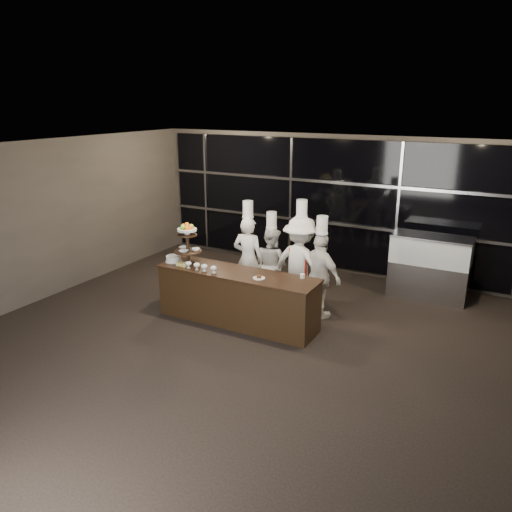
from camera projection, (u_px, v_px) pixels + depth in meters
The scene contains 14 objects.
room at pixel (219, 272), 6.61m from camera, with size 10.00×10.00×10.00m.
window_wall at pixel (342, 206), 10.75m from camera, with size 8.60×0.10×2.80m.
buffet_counter at pixel (237, 297), 8.51m from camera, with size 2.84×0.74×0.92m.
display_stand at pixel (187, 240), 8.70m from camera, with size 0.48×0.48×0.74m.
compotes at pixel (201, 266), 8.43m from camera, with size 0.62×0.11×0.12m.
layer_cake at pixel (173, 259), 8.90m from camera, with size 0.30×0.30×0.11m.
pastry_squares at pixel (183, 264), 8.68m from camera, with size 0.20×0.13×0.05m.
small_plate at pixel (259, 278), 8.07m from camera, with size 0.20×0.20×0.05m.
chef_cup at pixel (302, 276), 8.08m from camera, with size 0.08×0.08×0.07m, color white.
display_case at pixel (430, 264), 9.54m from camera, with size 1.47×0.64×1.24m.
chef_a at pixel (248, 258), 9.35m from camera, with size 0.63×0.44×1.94m.
chef_b at pixel (271, 263), 9.44m from camera, with size 0.81×0.70×1.72m.
chef_c at pixel (300, 264), 8.91m from camera, with size 1.22×0.83×2.05m.
chef_d at pixel (320, 275), 8.62m from camera, with size 0.97×0.68×1.84m.
Camera 1 is at (3.41, -5.25, 3.69)m, focal length 35.00 mm.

